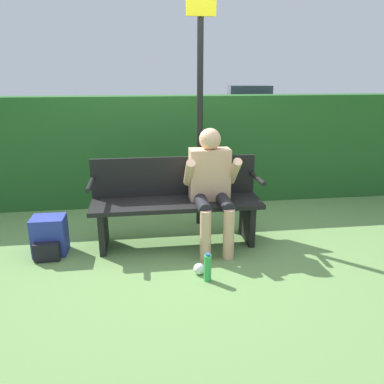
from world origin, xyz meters
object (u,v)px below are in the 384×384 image
at_px(park_bench, 176,200).
at_px(parked_car, 248,103).
at_px(person_seated, 211,182).
at_px(backpack, 49,237).
at_px(signpost, 200,104).
at_px(water_bottle, 208,268).

bearing_deg(park_bench, parked_car, 70.41).
distance_m(person_seated, backpack, 1.74).
height_order(backpack, parked_car, parked_car).
xyz_separation_m(person_seated, parked_car, (3.59, 11.22, -0.04)).
bearing_deg(signpost, water_bottle, -95.70).
relative_size(signpost, parked_car, 0.60).
bearing_deg(person_seated, water_bottle, -102.26).
height_order(water_bottle, parked_car, parked_car).
relative_size(person_seated, backpack, 3.14).
relative_size(backpack, water_bottle, 1.49).
distance_m(water_bottle, signpost, 1.89).
height_order(backpack, signpost, signpost).
bearing_deg(park_bench, backpack, -173.73).
height_order(park_bench, parked_car, parked_car).
xyz_separation_m(park_bench, signpost, (0.33, 0.47, 0.97)).
bearing_deg(water_bottle, signpost, 84.30).
bearing_deg(park_bench, water_bottle, -77.50).
height_order(person_seated, water_bottle, person_seated).
distance_m(backpack, signpost, 2.15).
height_order(water_bottle, signpost, signpost).
relative_size(person_seated, parked_car, 0.28).
distance_m(signpost, parked_car, 11.25).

